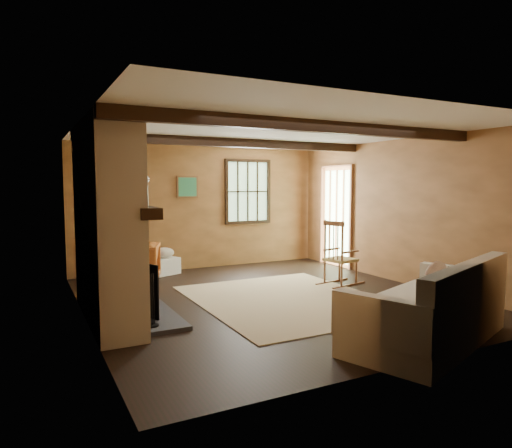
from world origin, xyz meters
TOP-DOWN VIEW (x-y plane):
  - ground at (0.00, 0.00)m, footprint 5.50×5.50m
  - room_envelope at (0.22, 0.26)m, footprint 5.02×5.52m
  - fireplace at (-2.23, -0.00)m, footprint 1.02×2.30m
  - rug at (0.20, -0.20)m, footprint 2.50×3.00m
  - rocking_chair at (1.47, 0.27)m, footprint 0.84×0.55m
  - sofa at (0.64, -2.40)m, footprint 2.36×1.65m
  - firewood_pile at (-1.84, 2.60)m, footprint 0.60×0.11m
  - laundry_basket at (-0.86, 2.44)m, footprint 0.61×0.54m
  - basket_pillow at (-0.86, 2.44)m, footprint 0.47×0.42m
  - armchair at (-1.48, 1.92)m, footprint 0.94×0.93m

SIDE VIEW (x-z plane):
  - ground at x=0.00m, z-range 0.00..0.00m
  - rug at x=0.20m, z-range 0.00..0.01m
  - firewood_pile at x=-1.84m, z-range 0.00..0.22m
  - laundry_basket at x=-0.86m, z-range 0.00..0.30m
  - sofa at x=0.64m, z-range -0.13..0.75m
  - armchair at x=-1.48m, z-range 0.00..0.67m
  - basket_pillow at x=-0.86m, z-range 0.30..0.49m
  - rocking_chair at x=1.47m, z-range -0.08..0.98m
  - fireplace at x=-2.23m, z-range -0.10..2.30m
  - room_envelope at x=0.22m, z-range 0.41..2.85m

